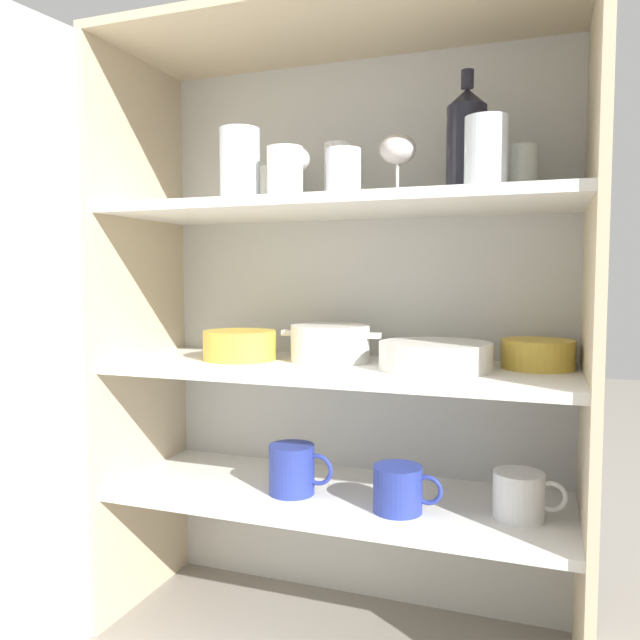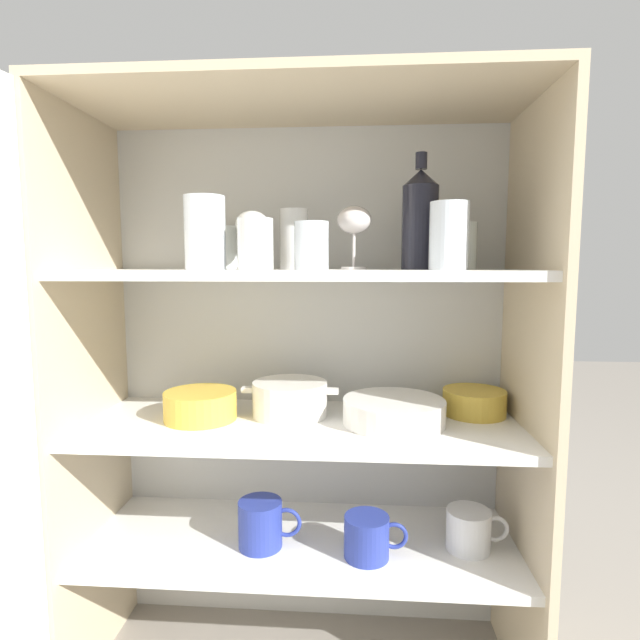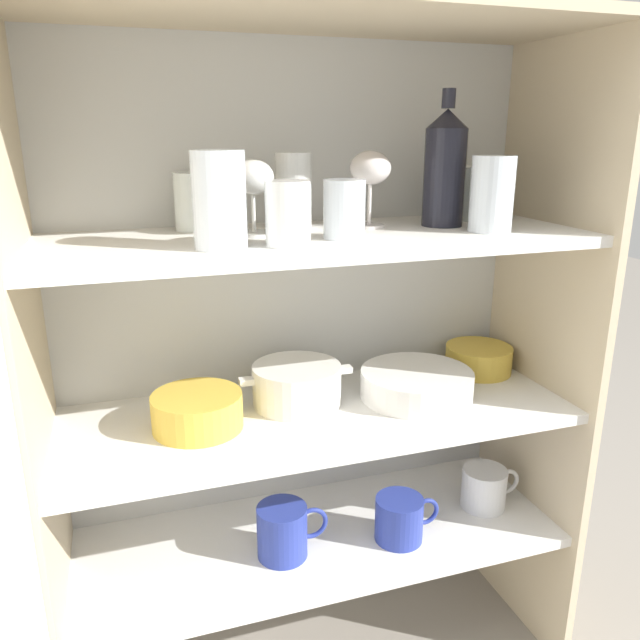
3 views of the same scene
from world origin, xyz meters
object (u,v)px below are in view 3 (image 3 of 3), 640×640
object	(u,v)px
serving_bowl_small	(478,358)
plate_stack_white	(416,384)
wine_bottle	(445,167)
casserole_dish	(297,385)
mixing_bowl_large	(197,410)
coffee_mug_primary	(485,488)

from	to	relation	value
serving_bowl_small	plate_stack_white	bearing A→B (deg)	-156.99
wine_bottle	serving_bowl_small	bearing A→B (deg)	21.20
serving_bowl_small	casserole_dish	distance (m)	0.43
mixing_bowl_large	serving_bowl_small	size ratio (longest dim) A/B	1.12
mixing_bowl_large	serving_bowl_small	world-z (taller)	mixing_bowl_large
serving_bowl_small	casserole_dish	xyz separation A→B (m)	(-0.42, -0.04, 0.01)
serving_bowl_small	coffee_mug_primary	xyz separation A→B (m)	(-0.02, -0.10, -0.26)
plate_stack_white	coffee_mug_primary	bearing A→B (deg)	-6.67
wine_bottle	serving_bowl_small	world-z (taller)	wine_bottle
mixing_bowl_large	casserole_dish	size ratio (longest dim) A/B	0.72
wine_bottle	mixing_bowl_large	xyz separation A→B (m)	(-0.48, -0.03, -0.41)
serving_bowl_small	wine_bottle	bearing A→B (deg)	-158.80
wine_bottle	plate_stack_white	xyz separation A→B (m)	(-0.05, -0.03, -0.41)
wine_bottle	mixing_bowl_large	bearing A→B (deg)	-176.72
plate_stack_white	mixing_bowl_large	xyz separation A→B (m)	(-0.43, -0.00, 0.01)
mixing_bowl_large	casserole_dish	bearing A→B (deg)	12.65
serving_bowl_small	coffee_mug_primary	distance (m)	0.28
wine_bottle	casserole_dish	xyz separation A→B (m)	(-0.28, 0.02, -0.40)
wine_bottle	coffee_mug_primary	size ratio (longest dim) A/B	1.83
casserole_dish	coffee_mug_primary	world-z (taller)	casserole_dish
mixing_bowl_large	coffee_mug_primary	world-z (taller)	mixing_bowl_large
plate_stack_white	casserole_dish	bearing A→B (deg)	169.55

